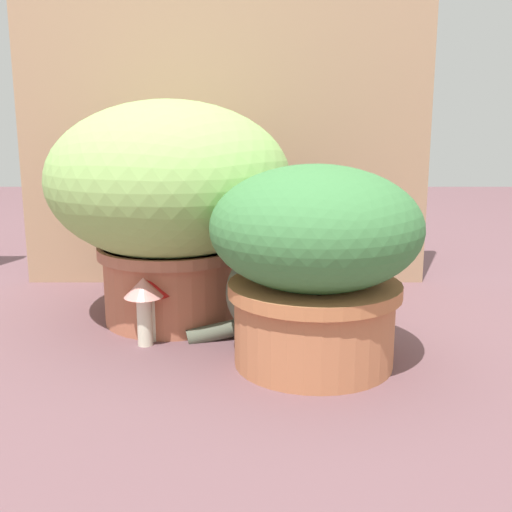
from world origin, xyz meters
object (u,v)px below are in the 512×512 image
(mushroom_ornament_pink, at_px, (146,297))
(mushroom_ornament_red, at_px, (152,293))
(grass_planter, at_px, (173,196))
(cat, at_px, (299,285))
(leafy_planter, at_px, (318,257))

(mushroom_ornament_pink, bearing_deg, mushroom_ornament_red, 80.99)
(grass_planter, distance_m, cat, 0.35)
(grass_planter, distance_m, mushroom_ornament_red, 0.23)
(leafy_planter, distance_m, cat, 0.15)
(cat, bearing_deg, leafy_planter, -77.85)
(leafy_planter, distance_m, mushroom_ornament_red, 0.37)
(grass_planter, distance_m, leafy_planter, 0.41)
(mushroom_ornament_pink, bearing_deg, grass_planter, 78.33)
(mushroom_ornament_pink, distance_m, mushroom_ornament_red, 0.03)
(mushroom_ornament_red, bearing_deg, grass_planter, 77.68)
(leafy_planter, height_order, mushroom_ornament_pink, leafy_planter)
(grass_planter, height_order, mushroom_ornament_pink, grass_planter)
(leafy_planter, height_order, cat, leafy_planter)
(mushroom_ornament_pink, bearing_deg, leafy_planter, -15.63)
(cat, xyz_separation_m, mushroom_ornament_pink, (-0.31, -0.02, -0.02))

